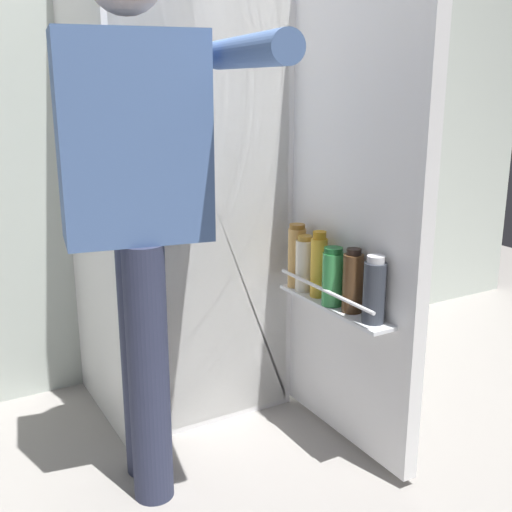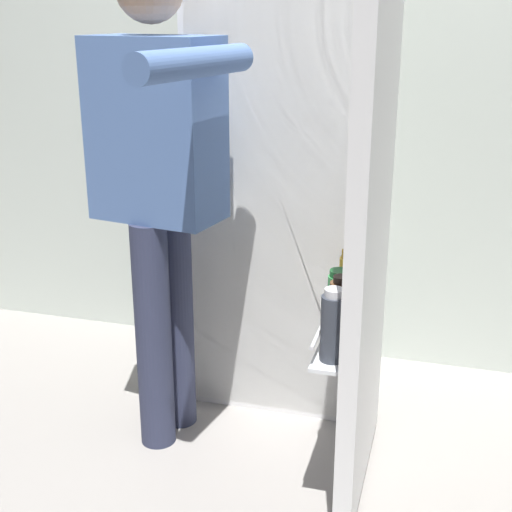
% 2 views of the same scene
% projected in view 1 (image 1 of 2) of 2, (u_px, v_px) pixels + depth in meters
% --- Properties ---
extents(ground_plane, '(6.19, 6.19, 0.00)m').
position_uv_depth(ground_plane, '(246.00, 457.00, 2.15)').
color(ground_plane, gray).
extents(kitchen_wall, '(4.40, 0.10, 2.55)m').
position_uv_depth(kitchen_wall, '(140.00, 68.00, 2.53)').
color(kitchen_wall, beige).
rests_on(kitchen_wall, ground_plane).
extents(refrigerator, '(0.72, 1.22, 1.74)m').
position_uv_depth(refrigerator, '(190.00, 181.00, 2.33)').
color(refrigerator, white).
rests_on(refrigerator, ground_plane).
extents(person, '(0.53, 0.75, 1.59)m').
position_uv_depth(person, '(139.00, 185.00, 1.77)').
color(person, '#2D334C').
rests_on(person, ground_plane).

